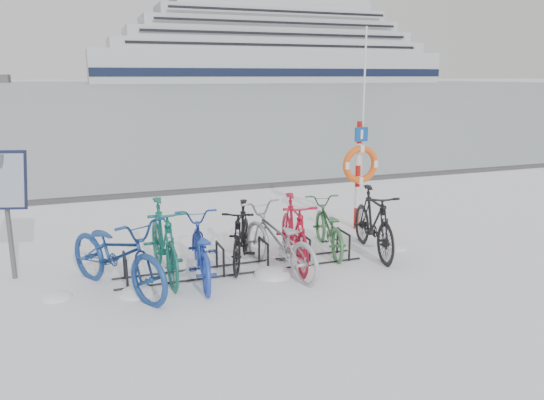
{
  "coord_description": "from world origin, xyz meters",
  "views": [
    {
      "loc": [
        -2.28,
        -7.68,
        3.02
      ],
      "look_at": [
        0.72,
        0.6,
        0.95
      ],
      "focal_mm": 35.0,
      "sensor_mm": 36.0,
      "label": 1
    }
  ],
  "objects_px": {
    "info_board": "(4,188)",
    "cruise_ferry": "(270,50)",
    "bike_rack": "(242,259)",
    "lifebuoy_station": "(360,165)"
  },
  "relations": [
    {
      "from": "cruise_ferry",
      "to": "bike_rack",
      "type": "bearing_deg",
      "value": -109.82
    },
    {
      "from": "bike_rack",
      "to": "cruise_ferry",
      "type": "relative_size",
      "value": 0.03
    },
    {
      "from": "info_board",
      "to": "cruise_ferry",
      "type": "bearing_deg",
      "value": 85.63
    },
    {
      "from": "lifebuoy_station",
      "to": "cruise_ferry",
      "type": "height_order",
      "value": "cruise_ferry"
    },
    {
      "from": "bike_rack",
      "to": "lifebuoy_station",
      "type": "bearing_deg",
      "value": 26.16
    },
    {
      "from": "bike_rack",
      "to": "info_board",
      "type": "bearing_deg",
      "value": 166.62
    },
    {
      "from": "info_board",
      "to": "cruise_ferry",
      "type": "relative_size",
      "value": 0.01
    },
    {
      "from": "info_board",
      "to": "bike_rack",
      "type": "bearing_deg",
      "value": 2.94
    },
    {
      "from": "lifebuoy_station",
      "to": "cruise_ferry",
      "type": "relative_size",
      "value": 0.03
    },
    {
      "from": "bike_rack",
      "to": "cruise_ferry",
      "type": "xyz_separation_m",
      "value": [
        75.98,
        210.85,
        13.19
      ]
    }
  ]
}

